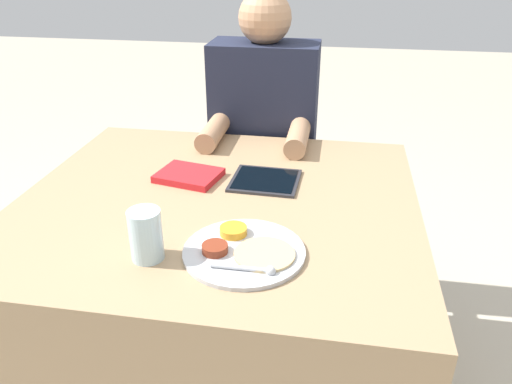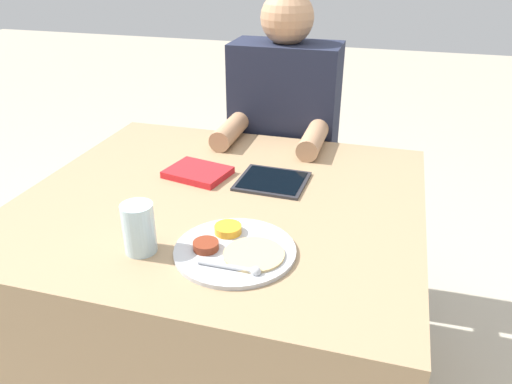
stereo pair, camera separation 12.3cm
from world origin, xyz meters
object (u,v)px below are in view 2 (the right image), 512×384
(red_notebook, at_px, (198,173))
(person_diner, at_px, (283,165))
(thali_tray, at_px, (235,249))
(tablet_device, at_px, (272,181))
(drinking_glass, at_px, (139,228))

(red_notebook, relative_size, person_diner, 0.16)
(thali_tray, xyz_separation_m, person_diner, (-0.09, 0.85, -0.17))
(person_diner, bearing_deg, tablet_device, -80.82)
(thali_tray, xyz_separation_m, red_notebook, (-0.23, 0.35, 0.00))
(thali_tray, xyz_separation_m, tablet_device, (-0.01, 0.37, -0.00))
(thali_tray, height_order, person_diner, person_diner)
(drinking_glass, bearing_deg, tablet_device, 65.06)
(tablet_device, xyz_separation_m, drinking_glass, (-0.19, -0.42, 0.05))
(drinking_glass, bearing_deg, person_diner, 82.59)
(thali_tray, bearing_deg, tablet_device, 91.30)
(person_diner, bearing_deg, thali_tray, -84.21)
(person_diner, bearing_deg, red_notebook, -106.22)
(red_notebook, xyz_separation_m, drinking_glass, (0.03, -0.40, 0.05))
(thali_tray, xyz_separation_m, drinking_glass, (-0.20, -0.05, 0.05))
(person_diner, distance_m, drinking_glass, 0.93)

